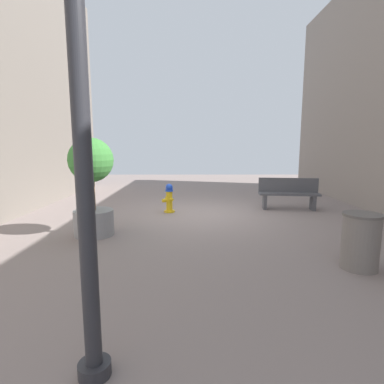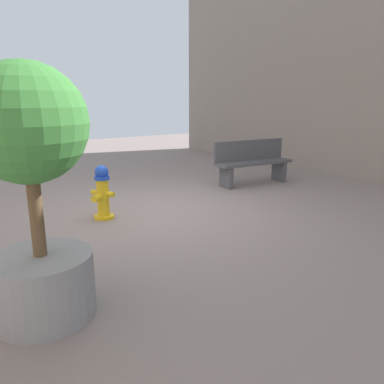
# 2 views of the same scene
# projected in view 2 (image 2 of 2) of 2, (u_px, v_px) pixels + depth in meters

# --- Properties ---
(ground_plane) EXTENTS (23.40, 23.40, 0.00)m
(ground_plane) POSITION_uv_depth(u_px,v_px,m) (161.00, 211.00, 6.29)
(ground_plane) COLOR gray
(fire_hydrant) EXTENTS (0.38, 0.39, 0.84)m
(fire_hydrant) POSITION_uv_depth(u_px,v_px,m) (102.00, 192.00, 5.79)
(fire_hydrant) COLOR gold
(fire_hydrant) RESTS_ON ground_plane
(bench_near) EXTENTS (1.84, 0.65, 0.95)m
(bench_near) POSITION_uv_depth(u_px,v_px,m) (252.00, 161.00, 8.18)
(bench_near) COLOR #4C4C51
(bench_near) RESTS_ON ground_plane
(planter_tree) EXTENTS (0.94, 0.94, 2.11)m
(planter_tree) POSITION_uv_depth(u_px,v_px,m) (33.00, 180.00, 2.97)
(planter_tree) COLOR gray
(planter_tree) RESTS_ON ground_plane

